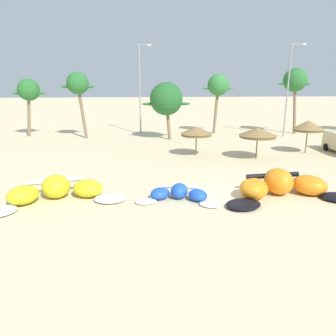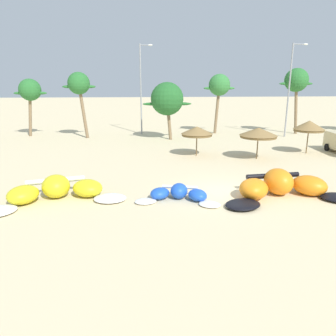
{
  "view_description": "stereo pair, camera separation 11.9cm",
  "coord_description": "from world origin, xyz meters",
  "px_view_note": "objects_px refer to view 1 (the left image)",
  "views": [
    {
      "loc": [
        -5.14,
        -17.78,
        6.37
      ],
      "look_at": [
        -3.22,
        2.0,
        1.0
      ],
      "focal_mm": 33.88,
      "sensor_mm": 36.0,
      "label": 1
    },
    {
      "loc": [
        -5.02,
        -17.8,
        6.37
      ],
      "look_at": [
        -3.22,
        2.0,
        1.0
      ],
      "focal_mm": 33.88,
      "sensor_mm": 36.0,
      "label": 2
    }
  ],
  "objects_px": {
    "kite_far_left": "(56,191)",
    "lamppost_west_center": "(289,86)",
    "palm_leftmost": "(29,91)",
    "lamppost_west": "(141,86)",
    "beach_umbrella_near_palms": "(308,126)",
    "palm_center_left": "(218,86)",
    "palm_left_of_gap": "(166,99)",
    "kite_left": "(179,194)",
    "beach_umbrella_near_van": "(196,131)",
    "palm_center_right": "(295,81)",
    "beach_umbrella_middle": "(258,133)",
    "kite_left_of_center": "(282,186)",
    "palm_left": "(78,85)"
  },
  "relations": [
    {
      "from": "kite_far_left",
      "to": "lamppost_west_center",
      "type": "height_order",
      "value": "lamppost_west_center"
    },
    {
      "from": "palm_leftmost",
      "to": "lamppost_west_center",
      "type": "height_order",
      "value": "lamppost_west_center"
    },
    {
      "from": "lamppost_west",
      "to": "kite_far_left",
      "type": "bearing_deg",
      "value": -102.43
    },
    {
      "from": "beach_umbrella_near_palms",
      "to": "palm_center_left",
      "type": "relative_size",
      "value": 0.41
    },
    {
      "from": "palm_leftmost",
      "to": "palm_left_of_gap",
      "type": "xyz_separation_m",
      "value": [
        16.08,
        -3.97,
        -0.86
      ]
    },
    {
      "from": "kite_left",
      "to": "beach_umbrella_near_van",
      "type": "height_order",
      "value": "beach_umbrella_near_van"
    },
    {
      "from": "kite_left",
      "to": "palm_center_right",
      "type": "xyz_separation_m",
      "value": [
        17.39,
        22.37,
        6.22
      ]
    },
    {
      "from": "beach_umbrella_middle",
      "to": "lamppost_west_center",
      "type": "xyz_separation_m",
      "value": [
        7.76,
        11.12,
        3.65
      ]
    },
    {
      "from": "palm_left_of_gap",
      "to": "palm_center_right",
      "type": "bearing_deg",
      "value": 9.91
    },
    {
      "from": "beach_umbrella_middle",
      "to": "palm_left_of_gap",
      "type": "xyz_separation_m",
      "value": [
        -6.85,
        10.32,
        2.29
      ]
    },
    {
      "from": "kite_left",
      "to": "kite_left_of_center",
      "type": "xyz_separation_m",
      "value": [
        5.99,
        0.0,
        0.25
      ]
    },
    {
      "from": "beach_umbrella_near_van",
      "to": "lamppost_west",
      "type": "height_order",
      "value": "lamppost_west"
    },
    {
      "from": "palm_left_of_gap",
      "to": "lamppost_west",
      "type": "bearing_deg",
      "value": 122.13
    },
    {
      "from": "kite_far_left",
      "to": "palm_left_of_gap",
      "type": "xyz_separation_m",
      "value": [
        7.92,
        18.85,
        4.07
      ]
    },
    {
      "from": "kite_left",
      "to": "beach_umbrella_near_van",
      "type": "xyz_separation_m",
      "value": [
        2.97,
        10.96,
        1.88
      ]
    },
    {
      "from": "beach_umbrella_near_palms",
      "to": "palm_center_right",
      "type": "height_order",
      "value": "palm_center_right"
    },
    {
      "from": "palm_center_left",
      "to": "lamppost_west_center",
      "type": "relative_size",
      "value": 0.69
    },
    {
      "from": "beach_umbrella_middle",
      "to": "lamppost_west",
      "type": "bearing_deg",
      "value": 123.15
    },
    {
      "from": "palm_center_left",
      "to": "kite_left_of_center",
      "type": "bearing_deg",
      "value": -94.9
    },
    {
      "from": "beach_umbrella_near_van",
      "to": "palm_center_left",
      "type": "relative_size",
      "value": 0.38
    },
    {
      "from": "kite_left",
      "to": "beach_umbrella_near_van",
      "type": "distance_m",
      "value": 11.51
    },
    {
      "from": "kite_left",
      "to": "palm_leftmost",
      "type": "xyz_separation_m",
      "value": [
        -15.0,
        23.49,
        5.1
      ]
    },
    {
      "from": "kite_left_of_center",
      "to": "palm_center_right",
      "type": "xyz_separation_m",
      "value": [
        11.41,
        22.37,
        5.97
      ]
    },
    {
      "from": "kite_far_left",
      "to": "palm_left_of_gap",
      "type": "relative_size",
      "value": 1.18
    },
    {
      "from": "lamppost_west",
      "to": "lamppost_west_center",
      "type": "distance_m",
      "value": 17.77
    },
    {
      "from": "palm_center_left",
      "to": "kite_far_left",
      "type": "bearing_deg",
      "value": -122.89
    },
    {
      "from": "kite_left",
      "to": "lamppost_west",
      "type": "height_order",
      "value": "lamppost_west"
    },
    {
      "from": "beach_umbrella_near_van",
      "to": "palm_left",
      "type": "xyz_separation_m",
      "value": [
        -11.83,
        10.51,
        3.92
      ]
    },
    {
      "from": "kite_left",
      "to": "lamppost_west_center",
      "type": "distance_m",
      "value": 26.28
    },
    {
      "from": "palm_center_right",
      "to": "lamppost_west",
      "type": "distance_m",
      "value": 19.17
    },
    {
      "from": "kite_far_left",
      "to": "lamppost_west",
      "type": "xyz_separation_m",
      "value": [
        5.13,
        23.28,
        5.47
      ]
    },
    {
      "from": "kite_left_of_center",
      "to": "beach_umbrella_near_palms",
      "type": "relative_size",
      "value": 2.66
    },
    {
      "from": "kite_left",
      "to": "lamppost_west",
      "type": "relative_size",
      "value": 0.44
    },
    {
      "from": "palm_left",
      "to": "kite_left_of_center",
      "type": "bearing_deg",
      "value": -55.33
    },
    {
      "from": "beach_umbrella_middle",
      "to": "palm_center_right",
      "type": "relative_size",
      "value": 0.39
    },
    {
      "from": "beach_umbrella_middle",
      "to": "palm_left_of_gap",
      "type": "distance_m",
      "value": 12.6
    },
    {
      "from": "lamppost_west",
      "to": "palm_center_left",
      "type": "bearing_deg",
      "value": -1.89
    },
    {
      "from": "beach_umbrella_near_van",
      "to": "palm_center_right",
      "type": "xyz_separation_m",
      "value": [
        14.42,
        11.41,
        4.34
      ]
    },
    {
      "from": "palm_left_of_gap",
      "to": "palm_center_left",
      "type": "relative_size",
      "value": 0.87
    },
    {
      "from": "kite_far_left",
      "to": "kite_left",
      "type": "bearing_deg",
      "value": -5.62
    },
    {
      "from": "beach_umbrella_near_palms",
      "to": "palm_left",
      "type": "bearing_deg",
      "value": 154.71
    },
    {
      "from": "palm_left_of_gap",
      "to": "palm_center_right",
      "type": "relative_size",
      "value": 0.79
    },
    {
      "from": "beach_umbrella_near_van",
      "to": "palm_center_right",
      "type": "height_order",
      "value": "palm_center_right"
    },
    {
      "from": "palm_left",
      "to": "palm_leftmost",
      "type": "bearing_deg",
      "value": 161.79
    },
    {
      "from": "beach_umbrella_near_van",
      "to": "lamppost_west_center",
      "type": "xyz_separation_m",
      "value": [
        12.72,
        9.37,
        3.72
      ]
    },
    {
      "from": "beach_umbrella_near_palms",
      "to": "lamppost_west_center",
      "type": "height_order",
      "value": "lamppost_west_center"
    },
    {
      "from": "palm_leftmost",
      "to": "beach_umbrella_near_palms",
      "type": "bearing_deg",
      "value": -23.81
    },
    {
      "from": "kite_far_left",
      "to": "palm_left",
      "type": "distance_m",
      "value": 21.64
    },
    {
      "from": "palm_center_right",
      "to": "kite_left_of_center",
      "type": "bearing_deg",
      "value": -117.01
    },
    {
      "from": "beach_umbrella_near_palms",
      "to": "palm_left",
      "type": "relative_size",
      "value": 0.4
    }
  ]
}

